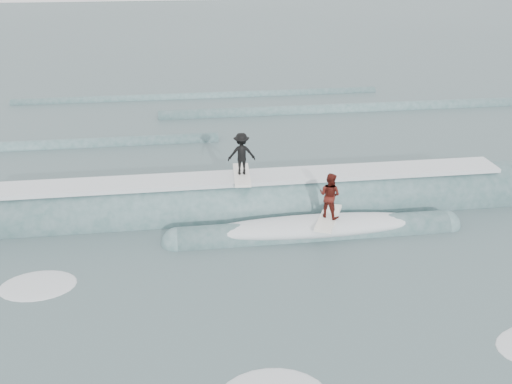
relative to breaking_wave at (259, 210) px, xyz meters
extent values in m
plane|color=#374D50|center=(-0.21, -5.96, -0.04)|extent=(160.00, 160.00, 0.00)
cylinder|color=#396060|center=(-0.21, 0.26, -0.04)|extent=(20.68, 2.30, 2.30)
cylinder|color=#396060|center=(1.59, -1.94, -0.04)|extent=(9.00, 1.05, 1.05)
sphere|color=#396060|center=(-2.91, -1.94, -0.04)|extent=(1.05, 1.05, 1.05)
sphere|color=#396060|center=(6.09, -1.94, -0.04)|extent=(1.05, 1.05, 1.05)
cube|color=silver|center=(-0.21, 0.26, 1.18)|extent=(18.00, 1.30, 0.14)
ellipsoid|color=silver|center=(1.59, -1.94, 0.26)|extent=(7.60, 1.30, 0.60)
cube|color=white|center=(-0.58, 0.26, 1.30)|extent=(0.68, 2.03, 0.10)
imported|color=black|center=(-0.58, 0.26, 2.09)|extent=(0.97, 0.58, 1.48)
cube|color=white|center=(2.01, -1.94, 0.54)|extent=(1.35, 2.04, 0.10)
imported|color=#45110D|center=(2.01, -1.94, 1.35)|extent=(0.93, 0.92, 1.51)
ellipsoid|color=silver|center=(-6.84, -3.83, -0.04)|extent=(1.96, 1.33, 0.10)
cylinder|color=#396060|center=(7.25, 12.04, -0.04)|extent=(22.00, 0.80, 0.80)
cylinder|color=#396060|center=(-1.32, 16.04, -0.04)|extent=(22.00, 0.60, 0.60)
camera|label=1|loc=(-2.63, -18.07, 8.94)|focal=40.00mm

